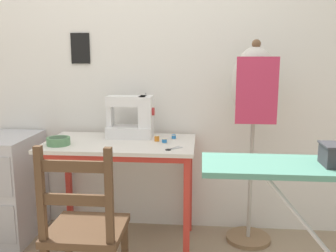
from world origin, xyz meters
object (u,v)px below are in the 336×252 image
at_px(scissors, 171,149).
at_px(thread_spool_mid_table, 164,141).
at_px(filing_cabinet, 9,187).
at_px(thread_spool_far_edge, 174,137).
at_px(fabric_bowl, 58,141).
at_px(thread_spool_near_machine, 157,138).
at_px(sewing_machine, 133,118).
at_px(wooden_chair, 85,230).
at_px(dress_form, 254,99).

xyz_separation_m(scissors, thread_spool_mid_table, (-0.06, 0.17, 0.01)).
bearing_deg(scissors, filing_cabinet, 169.24).
bearing_deg(thread_spool_mid_table, thread_spool_far_edge, 67.13).
xyz_separation_m(fabric_bowl, filing_cabinet, (-0.47, 0.18, -0.40)).
bearing_deg(thread_spool_near_machine, fabric_bowl, -165.97).
distance_m(fabric_bowl, scissors, 0.75).
distance_m(sewing_machine, thread_spool_far_edge, 0.32).
relative_size(thread_spool_mid_table, thread_spool_far_edge, 1.10).
height_order(thread_spool_mid_table, thread_spool_far_edge, same).
bearing_deg(wooden_chair, scissors, 48.64).
height_order(sewing_machine, wooden_chair, sewing_machine).
distance_m(fabric_bowl, dress_form, 1.34).
height_order(scissors, wooden_chair, wooden_chair).
bearing_deg(thread_spool_near_machine, thread_spool_mid_table, -35.96).
xyz_separation_m(scissors, filing_cabinet, (-1.22, 0.23, -0.37)).
distance_m(sewing_machine, wooden_chair, 0.94).
xyz_separation_m(sewing_machine, filing_cabinet, (-0.92, -0.10, -0.51)).
height_order(scissors, filing_cabinet, filing_cabinet).
xyz_separation_m(sewing_machine, thread_spool_near_machine, (0.19, -0.12, -0.12)).
height_order(fabric_bowl, thread_spool_mid_table, fabric_bowl).
bearing_deg(filing_cabinet, wooden_chair, -41.50).
xyz_separation_m(scissors, thread_spool_near_machine, (-0.12, 0.21, 0.02)).
bearing_deg(sewing_machine, fabric_bowl, -147.92).
relative_size(wooden_chair, filing_cabinet, 1.20).
height_order(fabric_bowl, thread_spool_near_machine, fabric_bowl).
bearing_deg(thread_spool_near_machine, wooden_chair, -113.83).
bearing_deg(dress_form, thread_spool_far_edge, -178.72).
distance_m(thread_spool_mid_table, dress_form, 0.67).
height_order(thread_spool_far_edge, filing_cabinet, thread_spool_far_edge).
height_order(thread_spool_mid_table, wooden_chair, wooden_chair).
xyz_separation_m(wooden_chair, filing_cabinet, (-0.80, 0.71, -0.04)).
relative_size(thread_spool_mid_table, wooden_chair, 0.05).
bearing_deg(filing_cabinet, thread_spool_mid_table, -3.05).
distance_m(sewing_machine, thread_spool_mid_table, 0.32).
bearing_deg(thread_spool_far_edge, fabric_bowl, -161.69).
bearing_deg(sewing_machine, filing_cabinet, -173.79).
relative_size(sewing_machine, wooden_chair, 0.37).
relative_size(scissors, thread_spool_near_machine, 2.66).
distance_m(fabric_bowl, filing_cabinet, 0.64).
xyz_separation_m(thread_spool_near_machine, wooden_chair, (-0.30, -0.69, -0.35)).
distance_m(thread_spool_mid_table, thread_spool_far_edge, 0.14).
bearing_deg(thread_spool_near_machine, sewing_machine, 147.10).
distance_m(sewing_machine, fabric_bowl, 0.54).
bearing_deg(wooden_chair, fabric_bowl, 121.97).
bearing_deg(thread_spool_mid_table, thread_spool_near_machine, 144.04).
distance_m(sewing_machine, dress_form, 0.86).
relative_size(fabric_bowl, dress_form, 0.11).
relative_size(sewing_machine, thread_spool_mid_table, 7.87).
relative_size(thread_spool_near_machine, wooden_chair, 0.05).
relative_size(scissors, thread_spool_mid_table, 2.71).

